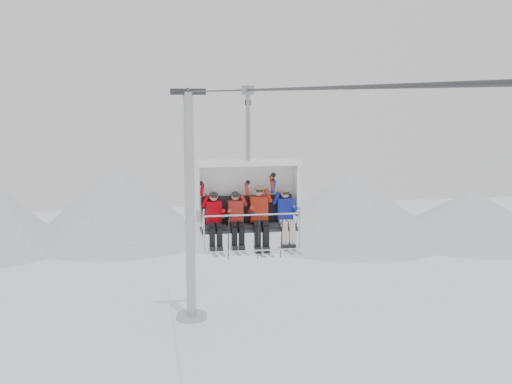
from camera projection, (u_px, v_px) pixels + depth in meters
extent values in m
cone|color=silver|center=(117.00, 202.00, 57.98)|extent=(16.00, 16.00, 7.00)
cone|color=silver|center=(239.00, 211.00, 59.05)|extent=(14.00, 14.00, 5.00)
cone|color=silver|center=(350.00, 206.00, 58.74)|extent=(18.00, 18.00, 6.00)
cone|color=silver|center=(472.00, 214.00, 58.80)|extent=(16.00, 16.00, 4.50)
cone|color=silver|center=(295.00, 206.00, 63.04)|extent=(12.00, 12.00, 4.50)
cylinder|color=#A7AAAE|center=(190.00, 208.00, 36.95)|extent=(0.56, 0.56, 13.30)
cylinder|color=#A7AAAE|center=(192.00, 316.00, 37.94)|extent=(1.80, 1.80, 0.30)
cube|color=#313136|center=(188.00, 92.00, 35.93)|extent=(2.00, 0.35, 0.35)
cylinder|color=#313136|center=(256.00, 90.00, 14.52)|extent=(0.06, 50.00, 0.06)
cube|color=black|center=(249.00, 225.00, 16.05)|extent=(2.31, 0.55, 0.10)
cube|color=black|center=(247.00, 208.00, 16.24)|extent=(2.31, 0.10, 0.67)
cube|color=#313136|center=(249.00, 229.00, 16.06)|extent=(2.42, 0.60, 0.08)
cube|color=white|center=(246.00, 191.00, 16.39)|extent=(2.57, 0.10, 1.53)
cube|color=white|center=(248.00, 163.00, 15.89)|extent=(2.57, 0.90, 0.10)
cylinder|color=silver|center=(252.00, 215.00, 15.46)|extent=(2.35, 0.04, 0.04)
cylinder|color=silver|center=(253.00, 251.00, 15.52)|extent=(2.35, 0.04, 0.04)
cylinder|color=gray|center=(248.00, 127.00, 15.77)|extent=(0.10, 0.10, 1.78)
cube|color=gray|center=(248.00, 90.00, 15.64)|extent=(0.30, 0.18, 0.22)
cube|color=#C9010D|center=(214.00, 212.00, 15.88)|extent=(0.38, 0.25, 0.56)
sphere|color=tan|center=(214.00, 197.00, 15.79)|extent=(0.21, 0.21, 0.21)
cube|color=black|center=(212.00, 237.00, 15.52)|extent=(0.13, 0.15, 0.45)
cube|color=black|center=(220.00, 237.00, 15.55)|extent=(0.13, 0.15, 0.45)
cube|color=silver|center=(213.00, 253.00, 15.48)|extent=(0.09, 1.69, 0.26)
cube|color=silver|center=(220.00, 252.00, 15.51)|extent=(0.09, 1.69, 0.26)
cube|color=red|center=(235.00, 212.00, 15.98)|extent=(0.38, 0.25, 0.55)
sphere|color=tan|center=(235.00, 196.00, 15.88)|extent=(0.21, 0.21, 0.21)
cube|color=black|center=(234.00, 236.00, 15.62)|extent=(0.13, 0.15, 0.45)
cube|color=black|center=(242.00, 236.00, 15.65)|extent=(0.13, 0.15, 0.45)
cube|color=silver|center=(235.00, 252.00, 15.57)|extent=(0.08, 1.69, 0.26)
cube|color=silver|center=(242.00, 251.00, 15.60)|extent=(0.08, 1.69, 0.26)
cube|color=red|center=(259.00, 209.00, 16.07)|extent=(0.44, 0.29, 0.64)
sphere|color=tan|center=(259.00, 191.00, 15.96)|extent=(0.24, 0.24, 0.24)
cube|color=black|center=(258.00, 237.00, 15.72)|extent=(0.15, 0.15, 0.52)
cube|color=black|center=(266.00, 236.00, 15.76)|extent=(0.15, 0.15, 0.52)
cube|color=silver|center=(258.00, 254.00, 15.68)|extent=(0.10, 1.69, 0.26)
cube|color=silver|center=(267.00, 253.00, 15.72)|extent=(0.10, 1.69, 0.26)
cube|color=#16239F|center=(285.00, 209.00, 16.19)|extent=(0.39, 0.26, 0.58)
sphere|color=tan|center=(285.00, 194.00, 16.09)|extent=(0.22, 0.22, 0.22)
cube|color=beige|center=(285.00, 235.00, 15.83)|extent=(0.13, 0.15, 0.47)
cube|color=beige|center=(292.00, 234.00, 15.86)|extent=(0.13, 0.15, 0.47)
cube|color=silver|center=(285.00, 250.00, 15.79)|extent=(0.09, 1.69, 0.26)
cube|color=silver|center=(293.00, 250.00, 15.82)|extent=(0.09, 1.69, 0.26)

